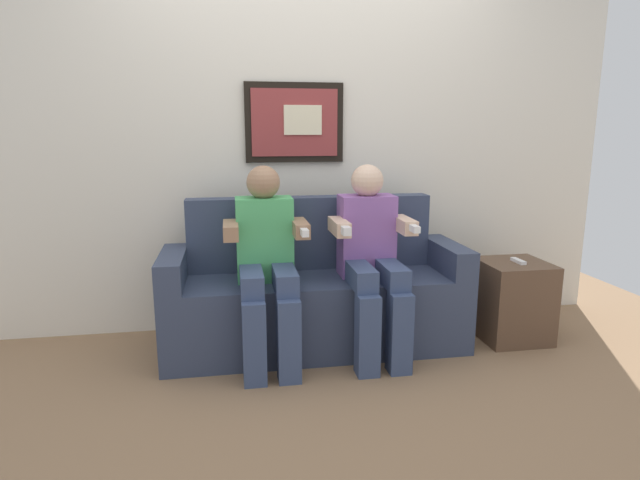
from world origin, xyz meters
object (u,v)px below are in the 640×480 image
Objects in this scene: side_table_right at (512,300)px; spare_remote_on_table at (518,261)px; couch at (315,296)px; person_on_left at (266,258)px; person_on_right at (371,254)px.

side_table_right is 3.85× the size of spare_remote_on_table.
couch is 1.61× the size of person_on_left.
spare_remote_on_table is at bearing -52.96° from side_table_right.
spare_remote_on_table is at bearing 1.72° from person_on_left.
person_on_right is at bearing -0.04° from person_on_left.
person_on_left is 2.22× the size of side_table_right.
person_on_left is at bearing 179.96° from person_on_right.
person_on_right is at bearing -176.27° from side_table_right.
couch reaches higher than spare_remote_on_table.
person_on_left is 1.56m from spare_remote_on_table.
side_table_right is 0.26m from spare_remote_on_table.
spare_remote_on_table is (0.95, 0.05, -0.10)m from person_on_right.
person_on_right is 0.96m from spare_remote_on_table.
side_table_right is at bearing 2.26° from person_on_left.
person_on_right reaches higher than couch.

